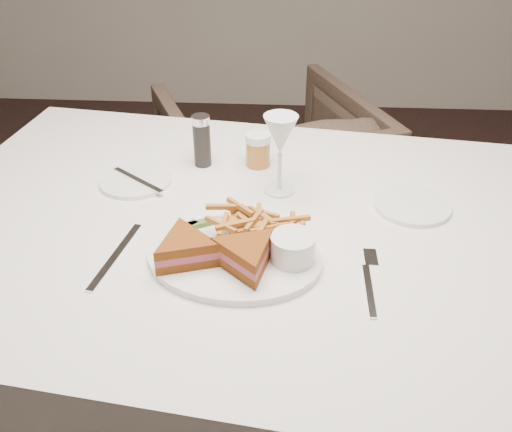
{
  "coord_description": "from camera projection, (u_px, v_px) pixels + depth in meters",
  "views": [
    {
      "loc": [
        0.25,
        -0.86,
        1.39
      ],
      "look_at": [
        0.2,
        0.03,
        0.8
      ],
      "focal_mm": 40.0,
      "sensor_mm": 36.0,
      "label": 1
    }
  ],
  "objects": [
    {
      "name": "table",
      "position": [
        257.0,
        354.0,
        1.35
      ],
      "size": [
        1.51,
        1.11,
        0.75
      ],
      "primitive_type": "cube",
      "rotation": [
        0.0,
        0.0,
        -0.13
      ],
      "color": "silver",
      "rests_on": "ground"
    },
    {
      "name": "table_setting",
      "position": [
        247.0,
        217.0,
        1.09
      ],
      "size": [
        0.76,
        0.63,
        0.18
      ],
      "color": "white",
      "rests_on": "table"
    },
    {
      "name": "chair_far",
      "position": [
        268.0,
        172.0,
        2.12
      ],
      "size": [
        0.9,
        0.87,
        0.71
      ],
      "primitive_type": "imported",
      "rotation": [
        0.0,
        0.0,
        3.56
      ],
      "color": "#47362C",
      "rests_on": "ground"
    }
  ]
}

